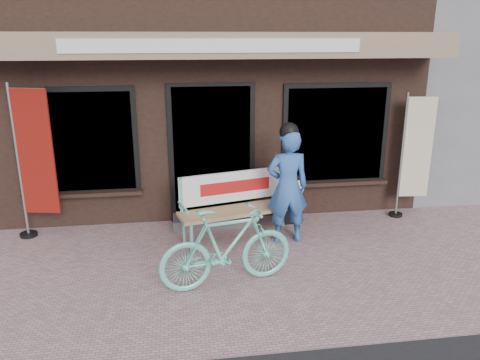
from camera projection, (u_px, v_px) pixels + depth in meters
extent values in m
plane|color=#A98187|center=(227.00, 278.00, 5.79)|extent=(70.00, 70.00, 0.00)
cube|color=black|center=(200.00, 88.00, 9.99)|extent=(7.00, 6.00, 3.60)
cube|color=gray|center=(212.00, 45.00, 6.54)|extent=(7.00, 0.80, 0.35)
cube|color=white|center=(215.00, 46.00, 6.16)|extent=(4.00, 0.02, 0.18)
cube|color=black|center=(212.00, 154.00, 7.34)|extent=(1.20, 0.06, 2.10)
cube|color=black|center=(212.00, 154.00, 7.33)|extent=(1.35, 0.04, 2.20)
cube|color=black|center=(79.00, 142.00, 7.00)|extent=(1.60, 0.06, 1.50)
cube|color=black|center=(335.00, 135.00, 7.54)|extent=(1.60, 0.06, 1.50)
cube|color=black|center=(79.00, 142.00, 6.99)|extent=(1.75, 0.04, 1.65)
cube|color=black|center=(336.00, 135.00, 7.53)|extent=(1.75, 0.04, 1.65)
cube|color=black|center=(83.00, 194.00, 7.18)|extent=(1.80, 0.18, 0.06)
cube|color=black|center=(334.00, 183.00, 7.72)|extent=(1.80, 0.18, 0.06)
cube|color=#59595B|center=(214.00, 220.00, 7.43)|extent=(1.30, 0.45, 0.15)
cylinder|color=#6ACFB8|center=(192.00, 239.00, 6.39)|extent=(0.05, 0.05, 0.42)
cylinder|color=#6ACFB8|center=(184.00, 229.00, 6.75)|extent=(0.05, 0.05, 0.42)
cylinder|color=#6ACFB8|center=(295.00, 223.00, 6.97)|extent=(0.05, 0.05, 0.42)
cylinder|color=#6ACFB8|center=(283.00, 214.00, 7.32)|extent=(0.05, 0.05, 0.42)
cube|color=tan|center=(241.00, 210.00, 6.79)|extent=(1.86, 0.87, 0.05)
cylinder|color=#6ACFB8|center=(181.00, 197.00, 6.60)|extent=(0.05, 0.05, 0.55)
cylinder|color=#6ACFB8|center=(285.00, 184.00, 7.18)|extent=(0.05, 0.05, 0.55)
cube|color=white|center=(235.00, 186.00, 6.89)|extent=(1.67, 0.45, 0.45)
cube|color=#B21414|center=(236.00, 187.00, 6.87)|extent=(1.05, 0.27, 0.18)
cylinder|color=#6ACFB8|center=(183.00, 207.00, 6.43)|extent=(0.14, 0.44, 0.04)
cylinder|color=#6ACFB8|center=(293.00, 192.00, 7.04)|extent=(0.14, 0.44, 0.04)
imported|color=#325EAD|center=(287.00, 187.00, 6.62)|extent=(0.61, 0.40, 1.65)
sphere|color=black|center=(289.00, 132.00, 6.39)|extent=(0.27, 0.27, 0.26)
imported|color=#6ACFB8|center=(227.00, 247.00, 5.51)|extent=(1.71, 0.79, 0.99)
cylinder|color=gray|center=(18.00, 163.00, 6.68)|extent=(0.04, 0.04, 2.27)
cylinder|color=gray|center=(26.00, 88.00, 6.35)|extent=(0.51, 0.14, 0.02)
cube|color=maroon|center=(36.00, 153.00, 6.62)|extent=(0.51, 0.14, 1.81)
cylinder|color=black|center=(29.00, 234.00, 7.01)|extent=(0.30, 0.30, 0.05)
cylinder|color=gray|center=(402.00, 156.00, 7.50)|extent=(0.04, 0.04, 2.04)
cylinder|color=gray|center=(422.00, 97.00, 7.24)|extent=(0.46, 0.07, 0.02)
cube|color=beige|center=(418.00, 148.00, 7.47)|extent=(0.46, 0.07, 1.62)
cylinder|color=black|center=(395.00, 214.00, 7.80)|extent=(0.24, 0.24, 0.05)
cube|color=black|center=(290.00, 200.00, 7.36)|extent=(0.40, 0.07, 0.80)
cube|color=beige|center=(291.00, 196.00, 7.29)|extent=(0.34, 0.02, 0.49)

